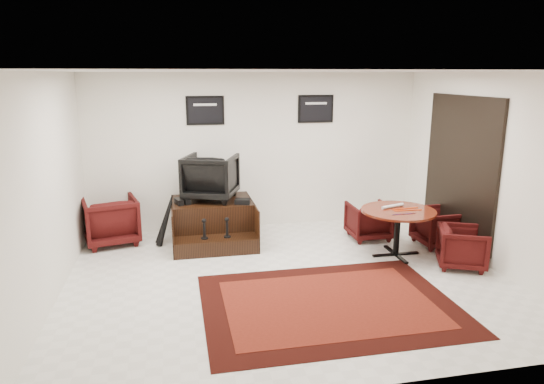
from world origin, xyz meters
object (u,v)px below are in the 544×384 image
Objects in this scene: table_chair_back at (369,219)px; shine_podium at (213,222)px; meeting_table at (398,215)px; table_chair_corner at (462,245)px; armchair_side at (111,218)px; table_chair_window at (438,225)px; shine_chair at (211,175)px.

shine_podium is at bearing -8.37° from table_chair_back.
meeting_table is 1.01m from table_chair_corner.
table_chair_back is at bearing 53.31° from table_chair_corner.
armchair_side is 4.67m from meeting_table.
table_chair_window is 1.04× the size of table_chair_corner.
table_chair_window is (0.88, 0.31, -0.31)m from meeting_table.
table_chair_corner is (5.15, -2.10, -0.10)m from armchair_side.
table_chair_back is at bearing -8.81° from shine_podium.
table_chair_back is (2.64, -0.55, -0.77)m from shine_chair.
shine_chair reaches higher than armchair_side.
table_chair_window is at bearing 153.57° from armchair_side.
shine_chair reaches higher than table_chair_back.
meeting_table is 1.64× the size of table_chair_window.
shine_chair is at bearing 70.83° from table_chair_window.
meeting_table is (4.42, -1.48, 0.22)m from armchair_side.
shine_chair is 3.12m from meeting_table.
shine_chair is 1.81m from armchair_side.
meeting_table is at bearing 106.96° from table_chair_window.
shine_podium is at bearing 72.90° from table_chair_window.
armchair_side reaches higher than meeting_table.
armchair_side is 5.43m from table_chair_window.
shine_podium is 2.67m from table_chair_back.
table_chair_window is 0.94m from table_chair_corner.
shine_chair is at bearing 163.66° from armchair_side.
shine_chair is 1.23× the size of table_chair_window.
table_chair_corner is at bearing 170.46° from shine_chair.
table_chair_corner is (0.84, -1.48, -0.01)m from table_chair_back.
shine_chair reaches higher than shine_podium.
shine_podium is 1.64× the size of shine_chair.
table_chair_corner is at bearing -28.50° from shine_podium.
shine_podium is at bearing 85.22° from table_chair_corner.
shine_chair is 2.81m from table_chair_back.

